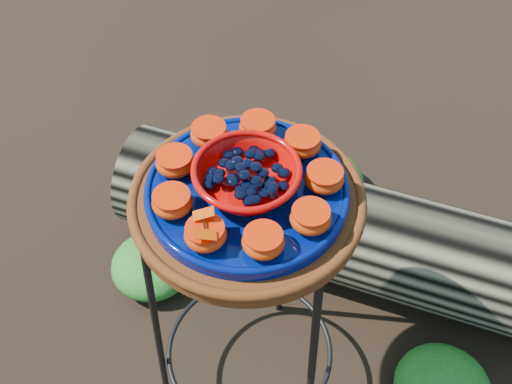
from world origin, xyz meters
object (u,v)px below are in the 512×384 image
(red_bowl, at_px, (247,178))
(driftwood_log, at_px, (391,245))
(terracotta_saucer, at_px, (247,202))
(cobalt_plate, at_px, (247,192))
(plant_stand, at_px, (249,308))

(red_bowl, bearing_deg, driftwood_log, 60.66)
(terracotta_saucer, distance_m, driftwood_log, 0.76)
(cobalt_plate, relative_size, driftwood_log, 0.22)
(plant_stand, bearing_deg, red_bowl, 0.00)
(plant_stand, xyz_separation_m, cobalt_plate, (0.00, 0.00, 0.40))
(terracotta_saucer, bearing_deg, plant_stand, 0.00)
(plant_stand, xyz_separation_m, driftwood_log, (0.25, 0.44, -0.20))
(plant_stand, distance_m, driftwood_log, 0.54)
(terracotta_saucer, xyz_separation_m, red_bowl, (0.00, 0.00, 0.07))
(cobalt_plate, xyz_separation_m, driftwood_log, (0.25, 0.44, -0.60))
(red_bowl, height_order, driftwood_log, red_bowl)
(plant_stand, bearing_deg, cobalt_plate, 0.00)
(terracotta_saucer, height_order, driftwood_log, terracotta_saucer)
(terracotta_saucer, distance_m, red_bowl, 0.07)
(red_bowl, distance_m, driftwood_log, 0.81)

